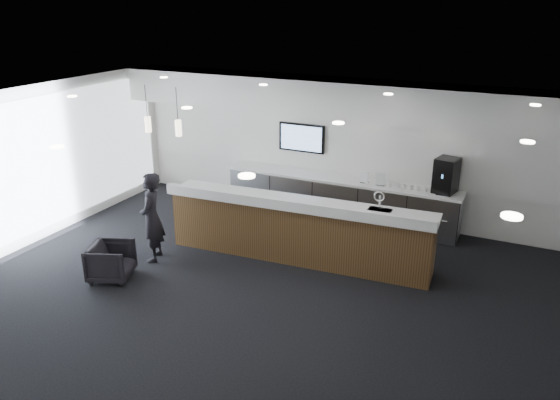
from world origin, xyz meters
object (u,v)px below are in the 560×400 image
at_px(lounge_guest, 152,217).
at_px(coffee_machine, 446,175).
at_px(service_counter, 298,229).
at_px(armchair, 111,261).

bearing_deg(lounge_guest, coffee_machine, 103.03).
xyz_separation_m(service_counter, armchair, (-2.55, -2.06, -0.26)).
height_order(service_counter, armchair, service_counter).
distance_m(armchair, lounge_guest, 1.05).
distance_m(coffee_machine, lounge_guest, 5.62).
bearing_deg(coffee_machine, service_counter, -123.99).
bearing_deg(armchair, coffee_machine, -70.08).
relative_size(coffee_machine, armchair, 0.98).
bearing_deg(service_counter, armchair, -144.88).
height_order(service_counter, coffee_machine, coffee_machine).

